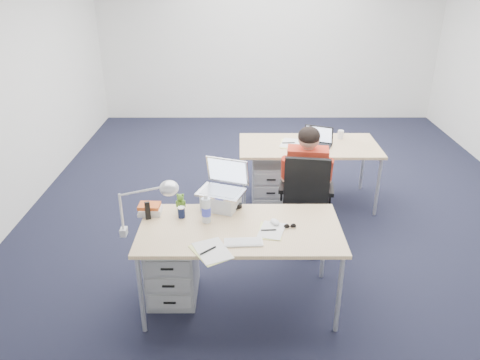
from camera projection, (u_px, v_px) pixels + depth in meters
name	position (u px, v px, depth m)	size (l,w,h in m)	color
floor	(283.00, 204.00, 5.63)	(7.00, 7.00, 0.00)	black
room	(289.00, 59.00, 4.92)	(6.02, 7.02, 2.80)	silver
desk_near	(240.00, 233.00, 3.71)	(1.60, 0.80, 0.73)	tan
desk_far	(309.00, 148.00, 5.42)	(1.60, 0.80, 0.73)	tan
office_chair	(304.00, 219.00, 4.70)	(0.73, 0.73, 1.03)	black
seated_person	(306.00, 182.00, 4.72)	(0.42, 0.72, 1.24)	red
drawer_pedestal_near	(173.00, 268.00, 3.97)	(0.40, 0.50, 0.55)	#9DA0A2
drawer_pedestal_far	(269.00, 184.00, 5.50)	(0.40, 0.50, 0.55)	#9DA0A2
silver_laptop	(221.00, 186.00, 3.92)	(0.37, 0.29, 0.40)	silver
wireless_keyboard	(243.00, 242.00, 3.48)	(0.29, 0.12, 0.01)	white
computer_mouse	(275.00, 222.00, 3.73)	(0.07, 0.10, 0.04)	white
headphones	(229.00, 206.00, 3.99)	(0.22, 0.17, 0.04)	black
can_koozie	(181.00, 212.00, 3.82)	(0.06, 0.06, 0.10)	#121A3A
water_bottle	(206.00, 208.00, 3.73)	(0.07, 0.07, 0.24)	silver
bear_figurine	(181.00, 202.00, 3.92)	(0.08, 0.06, 0.16)	#39731E
book_stack	(150.00, 209.00, 3.88)	(0.19, 0.14, 0.08)	silver
cordless_phone	(148.00, 211.00, 3.79)	(0.04, 0.03, 0.15)	black
papers_left	(211.00, 252.00, 3.37)	(0.22, 0.31, 0.01)	#F7FF93
papers_right	(271.00, 231.00, 3.64)	(0.18, 0.26, 0.01)	#F7FF93
sunglasses	(290.00, 226.00, 3.69)	(0.10, 0.05, 0.02)	black
desk_lamp	(140.00, 208.00, 3.49)	(0.42, 0.15, 0.48)	silver
dark_laptop	(317.00, 137.00, 5.28)	(0.32, 0.31, 0.24)	black
far_cup	(341.00, 134.00, 5.57)	(0.07, 0.07, 0.10)	white
far_papers	(290.00, 144.00, 5.41)	(0.22, 0.31, 0.01)	white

